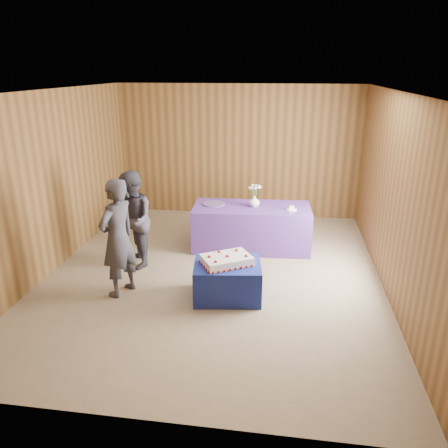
% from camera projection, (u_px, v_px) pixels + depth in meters
% --- Properties ---
extents(ground, '(6.00, 6.00, 0.00)m').
position_uv_depth(ground, '(214.00, 274.00, 6.71)').
color(ground, '#86775C').
rests_on(ground, ground).
extents(room_shell, '(5.04, 6.04, 2.72)m').
position_uv_depth(room_shell, '(213.00, 158.00, 6.10)').
color(room_shell, brown).
rests_on(room_shell, ground).
extents(cake_table, '(0.99, 0.82, 0.50)m').
position_uv_depth(cake_table, '(227.00, 280.00, 5.97)').
color(cake_table, navy).
rests_on(cake_table, ground).
extents(serving_table, '(2.05, 1.01, 0.75)m').
position_uv_depth(serving_table, '(251.00, 227.00, 7.60)').
color(serving_table, '#5B3594').
rests_on(serving_table, ground).
extents(sheet_cake, '(0.80, 0.72, 0.15)m').
position_uv_depth(sheet_cake, '(227.00, 260.00, 5.86)').
color(sheet_cake, silver).
rests_on(sheet_cake, cake_table).
extents(vase, '(0.22, 0.22, 0.19)m').
position_uv_depth(vase, '(254.00, 201.00, 7.44)').
color(vase, white).
rests_on(vase, serving_table).
extents(flower_spray, '(0.22, 0.22, 0.17)m').
position_uv_depth(flower_spray, '(255.00, 188.00, 7.36)').
color(flower_spray, '#2B6629').
rests_on(flower_spray, vase).
extents(platter, '(0.46, 0.46, 0.02)m').
position_uv_depth(platter, '(214.00, 204.00, 7.59)').
color(platter, '#60478F').
rests_on(platter, serving_table).
extents(plate, '(0.21, 0.21, 0.01)m').
position_uv_depth(plate, '(291.00, 210.00, 7.29)').
color(plate, white).
rests_on(plate, serving_table).
extents(cake_slice, '(0.08, 0.07, 0.09)m').
position_uv_depth(cake_slice, '(292.00, 207.00, 7.28)').
color(cake_slice, silver).
rests_on(cake_slice, plate).
extents(knife, '(0.26, 0.04, 0.00)m').
position_uv_depth(knife, '(295.00, 213.00, 7.12)').
color(knife, silver).
rests_on(knife, serving_table).
extents(guest_left, '(0.60, 0.71, 1.65)m').
position_uv_depth(guest_left, '(118.00, 238.00, 5.88)').
color(guest_left, '#33333C').
rests_on(guest_left, ground).
extents(guest_right, '(0.88, 0.94, 1.54)m').
position_uv_depth(guest_right, '(132.00, 220.00, 6.75)').
color(guest_right, '#363540').
rests_on(guest_right, ground).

